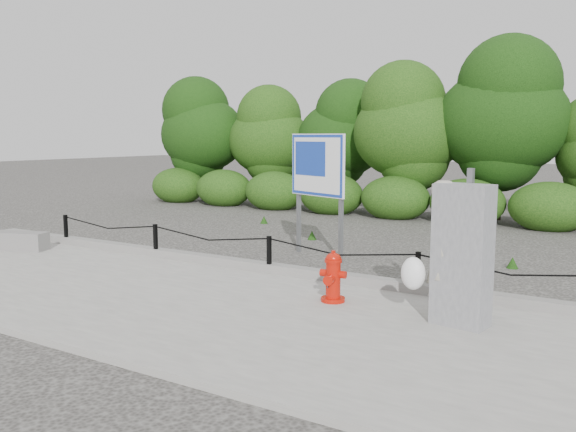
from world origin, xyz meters
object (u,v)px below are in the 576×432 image
Objects in this scene: fire_hydrant at (333,277)px; utility_cabinet at (462,255)px; pedestrian at (444,252)px; concrete_block at (20,241)px; advertising_sign at (317,171)px.

utility_cabinet is (1.74, -0.09, 0.50)m from fire_hydrant.
pedestrian is 0.27m from utility_cabinet.
concrete_block is at bearing 172.88° from fire_hydrant.
pedestrian is (1.49, 0.01, 0.49)m from fire_hydrant.
advertising_sign is (-1.85, 2.88, 1.22)m from fire_hydrant.
utility_cabinet is at bearing -9.58° from fire_hydrant.
advertising_sign reaches higher than fire_hydrant.
fire_hydrant is 0.30× the size of advertising_sign.
utility_cabinet is 4.72m from advertising_sign.
pedestrian is 4.46m from advertising_sign.
fire_hydrant is at bearing -0.66° from concrete_block.
utility_cabinet reaches higher than concrete_block.
fire_hydrant reaches higher than concrete_block.
fire_hydrant is 1.57m from pedestrian.
advertising_sign is (5.05, 2.80, 1.38)m from concrete_block.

